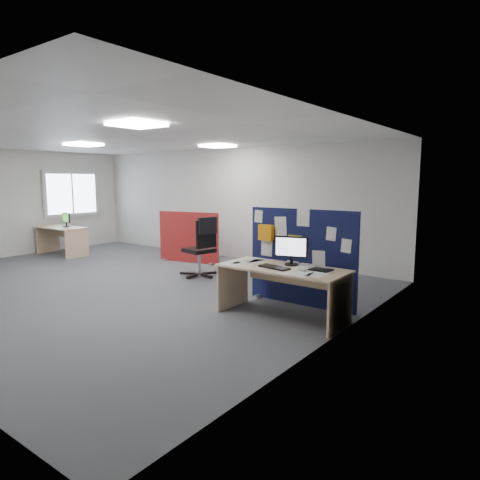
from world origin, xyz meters
The scene contains 17 objects.
floor centered at (0.00, 0.00, 0.00)m, with size 9.00×9.00×0.00m, color #4E5156.
ceiling centered at (0.00, 0.00, 2.70)m, with size 9.00×7.00×0.02m, color white.
wall_back centered at (0.00, 3.50, 1.35)m, with size 9.00×0.02×2.70m, color silver.
wall_right centered at (4.50, 0.00, 1.35)m, with size 0.02×7.00×2.70m, color silver.
window centered at (-4.44, 2.00, 1.55)m, with size 0.06×1.70×1.30m.
ceiling_lights centered at (0.33, 0.67, 2.67)m, with size 4.10×4.10×0.04m.
navy_divider centered at (3.46, 0.91, 0.76)m, with size 1.81×0.30×1.54m.
main_desk centered at (3.58, 0.22, 0.56)m, with size 1.81×0.80×0.73m.
monitor_main centered at (3.62, 0.36, 0.96)m, with size 0.46×0.20×0.41m.
keyboard centered at (3.53, 0.05, 0.74)m, with size 0.45×0.18×0.03m, color black.
mouse centered at (3.93, 0.10, 0.74)m, with size 0.10×0.06×0.03m, color #AAABB0.
paper_tray centered at (4.11, 0.30, 0.74)m, with size 0.28×0.22×0.01m, color black.
red_divider centered at (-0.32, 2.39, 0.59)m, with size 1.57×0.35×1.19m.
second_desk centered at (-3.68, 1.21, 0.54)m, with size 1.42×0.71×0.73m.
monitor_second centered at (-3.62, 1.29, 0.93)m, with size 0.40×0.18×0.36m.
office_chair centered at (0.99, 1.42, 0.68)m, with size 0.79×0.78×1.19m.
desk_papers centered at (3.40, 0.17, 0.73)m, with size 1.57×0.82×0.00m.
Camera 1 is at (6.60, -4.87, 1.94)m, focal length 32.00 mm.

